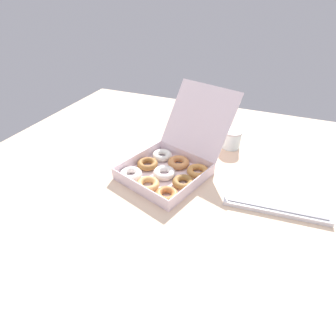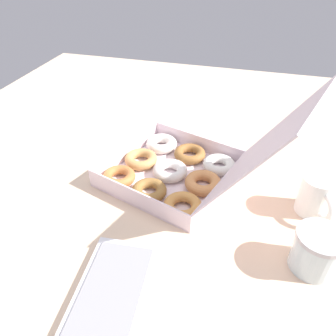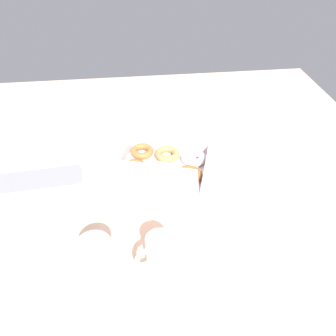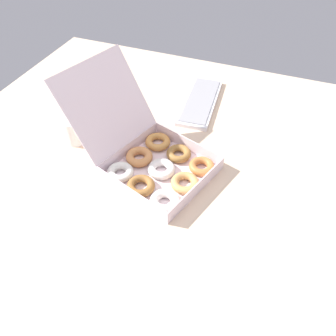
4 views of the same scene
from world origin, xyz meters
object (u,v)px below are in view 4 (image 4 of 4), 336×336
at_px(donut_box, 154,162).
at_px(glass_jar, 100,107).
at_px(keyboard, 200,101).
at_px(coffee_mug, 75,130).

height_order(donut_box, glass_jar, donut_box).
distance_m(keyboard, glass_jar, 0.45).
height_order(keyboard, coffee_mug, coffee_mug).
distance_m(keyboard, coffee_mug, 0.57).
bearing_deg(donut_box, glass_jar, 57.72).
bearing_deg(keyboard, donut_box, 175.88).
height_order(keyboard, glass_jar, glass_jar).
distance_m(donut_box, glass_jar, 0.40).
bearing_deg(keyboard, glass_jar, 123.55).
xyz_separation_m(donut_box, coffee_mug, (0.04, 0.35, 0.01)).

